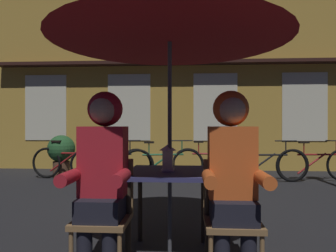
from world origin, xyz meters
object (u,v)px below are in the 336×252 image
at_px(cafe_table, 170,182).
at_px(patio_umbrella, 170,20).
at_px(bicycle_furthest, 317,164).
at_px(person_left_hooded, 103,164).
at_px(bicycle_second, 111,164).
at_px(bicycle_fifth, 267,165).
at_px(bicycle_nearest, 69,162).
at_px(potted_plant, 61,152).
at_px(chair_right, 231,212).
at_px(chair_left, 105,210).
at_px(bicycle_fourth, 212,163).
at_px(bicycle_third, 163,164).
at_px(person_right_hooded, 232,165).
at_px(lantern, 168,157).

distance_m(cafe_table, patio_umbrella, 1.42).
distance_m(patio_umbrella, bicycle_furthest, 4.94).
height_order(person_left_hooded, bicycle_second, person_left_hooded).
bearing_deg(bicycle_second, bicycle_furthest, 2.38).
bearing_deg(bicycle_fifth, person_left_hooded, -119.24).
xyz_separation_m(bicycle_nearest, potted_plant, (-0.27, 0.27, 0.20)).
xyz_separation_m(chair_right, bicycle_furthest, (2.32, 4.06, -0.14)).
relative_size(bicycle_nearest, bicycle_fifth, 1.00).
distance_m(chair_left, bicycle_nearest, 4.46).
relative_size(chair_left, bicycle_fifth, 0.52).
bearing_deg(bicycle_furthest, bicycle_second, -177.62).
relative_size(bicycle_second, bicycle_fourth, 1.00).
height_order(person_left_hooded, bicycle_furthest, person_left_hooded).
bearing_deg(potted_plant, bicycle_third, -10.89).
xyz_separation_m(person_right_hooded, bicycle_nearest, (-2.84, 4.10, -0.50)).
bearing_deg(bicycle_nearest, potted_plant, 135.15).
xyz_separation_m(bicycle_third, bicycle_fifth, (2.08, 0.06, 0.00)).
bearing_deg(bicycle_fourth, lantern, -100.67).
height_order(cafe_table, person_left_hooded, person_left_hooded).
bearing_deg(chair_right, patio_umbrella, 142.45).
relative_size(chair_right, potted_plant, 0.95).
bearing_deg(lantern, bicycle_third, 95.20).
relative_size(cafe_table, person_left_hooded, 0.53).
bearing_deg(bicycle_furthest, chair_left, -128.92).
bearing_deg(patio_umbrella, bicycle_nearest, 122.73).
height_order(chair_right, bicycle_nearest, chair_right).
bearing_deg(bicycle_nearest, bicycle_fifth, -1.62).
xyz_separation_m(bicycle_fifth, potted_plant, (-4.38, 0.38, 0.20)).
distance_m(chair_left, person_left_hooded, 0.36).
relative_size(patio_umbrella, bicycle_fifth, 1.38).
relative_size(chair_right, bicycle_third, 0.52).
bearing_deg(person_left_hooded, lantern, 43.49).
height_order(chair_left, bicycle_nearest, chair_left).
xyz_separation_m(bicycle_fourth, bicycle_fifth, (1.07, -0.15, 0.00)).
bearing_deg(lantern, bicycle_nearest, 122.63).
xyz_separation_m(bicycle_third, potted_plant, (-2.30, 0.44, 0.20)).
xyz_separation_m(patio_umbrella, person_right_hooded, (0.48, -0.43, -1.21)).
bearing_deg(person_right_hooded, cafe_table, 138.43).
height_order(cafe_table, bicycle_fourth, bicycle_fourth).
xyz_separation_m(bicycle_second, bicycle_third, (1.07, -0.02, 0.00)).
height_order(cafe_table, lantern, lantern).
xyz_separation_m(chair_right, bicycle_second, (-1.89, 3.88, -0.14)).
height_order(lantern, potted_plant, lantern).
distance_m(lantern, bicycle_second, 3.80).
distance_m(bicycle_second, bicycle_fourth, 2.10).
xyz_separation_m(person_right_hooded, bicycle_second, (-1.89, 3.94, -0.50)).
relative_size(bicycle_second, potted_plant, 1.82).
xyz_separation_m(chair_left, bicycle_second, (-0.93, 3.88, -0.14)).
xyz_separation_m(patio_umbrella, bicycle_fourth, (0.68, 3.71, -1.71)).
bearing_deg(person_right_hooded, patio_umbrella, 138.43).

